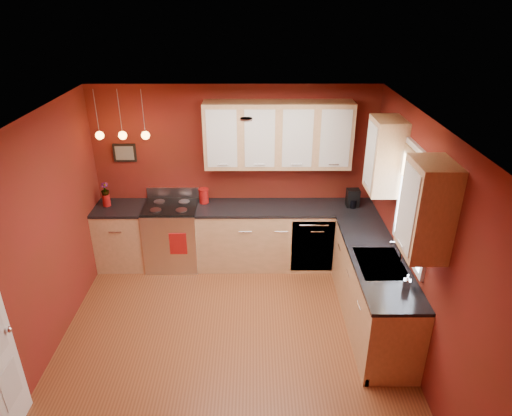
{
  "coord_description": "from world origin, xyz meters",
  "views": [
    {
      "loc": [
        0.27,
        -4.06,
        3.72
      ],
      "look_at": [
        0.3,
        1.0,
        1.3
      ],
      "focal_mm": 32.0,
      "sensor_mm": 36.0,
      "label": 1
    }
  ],
  "objects_px": {
    "sink": "(380,265)",
    "coffee_maker": "(353,199)",
    "soap_pump": "(407,282)",
    "red_canister": "(204,196)",
    "gas_range": "(173,235)"
  },
  "relations": [
    {
      "from": "sink",
      "to": "coffee_maker",
      "type": "bearing_deg",
      "value": 91.13
    },
    {
      "from": "coffee_maker",
      "to": "sink",
      "type": "bearing_deg",
      "value": -90.01
    },
    {
      "from": "coffee_maker",
      "to": "soap_pump",
      "type": "relative_size",
      "value": 1.48
    },
    {
      "from": "red_canister",
      "to": "coffee_maker",
      "type": "bearing_deg",
      "value": -3.53
    },
    {
      "from": "sink",
      "to": "red_canister",
      "type": "height_order",
      "value": "sink"
    },
    {
      "from": "sink",
      "to": "red_canister",
      "type": "bearing_deg",
      "value": 142.8
    },
    {
      "from": "red_canister",
      "to": "coffee_maker",
      "type": "relative_size",
      "value": 0.85
    },
    {
      "from": "gas_range",
      "to": "soap_pump",
      "type": "bearing_deg",
      "value": -35.92
    },
    {
      "from": "gas_range",
      "to": "soap_pump",
      "type": "height_order",
      "value": "soap_pump"
    },
    {
      "from": "sink",
      "to": "coffee_maker",
      "type": "distance_m",
      "value": 1.51
    },
    {
      "from": "sink",
      "to": "red_canister",
      "type": "xyz_separation_m",
      "value": [
        -2.15,
        1.63,
        0.13
      ]
    },
    {
      "from": "sink",
      "to": "red_canister",
      "type": "relative_size",
      "value": 3.24
    },
    {
      "from": "red_canister",
      "to": "soap_pump",
      "type": "bearing_deg",
      "value": -42.96
    },
    {
      "from": "gas_range",
      "to": "soap_pump",
      "type": "relative_size",
      "value": 6.44
    },
    {
      "from": "red_canister",
      "to": "coffee_maker",
      "type": "distance_m",
      "value": 2.13
    }
  ]
}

